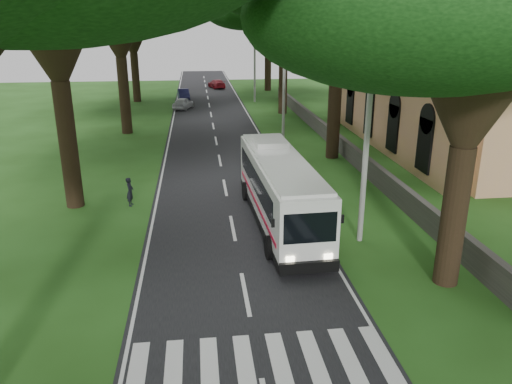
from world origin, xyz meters
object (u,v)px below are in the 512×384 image
object	(u,v)px
pole_near	(366,149)
distant_car_c	(217,84)
distant_car_a	(183,103)
pedestrian	(130,192)
church	(461,83)
coach_bus	(280,188)
pole_far	(255,66)
pole_mid	(284,88)
distant_car_b	(183,94)

from	to	relation	value
pole_near	distant_car_c	xyz separation A→B (m)	(-3.94, 53.21, -3.54)
pole_near	distant_car_a	world-z (taller)	pole_near
pole_near	pedestrian	world-z (taller)	pole_near
pole_near	church	bearing A→B (deg)	51.50
coach_bus	pole_far	bearing A→B (deg)	82.94
coach_bus	distant_car_c	bearing A→B (deg)	88.66
pole_near	pole_far	world-z (taller)	same
coach_bus	pedestrian	size ratio (longest dim) A/B	7.26
pole_near	distant_car_c	world-z (taller)	pole_near
pole_mid	pole_far	world-z (taller)	same
distant_car_a	pedestrian	world-z (taller)	pedestrian
distant_car_a	pedestrian	size ratio (longest dim) A/B	2.42
distant_car_a	distant_car_c	xyz separation A→B (m)	(4.46, 17.48, -0.02)
pole_mid	pedestrian	xyz separation A→B (m)	(-10.60, -14.29, -3.41)
pole_near	coach_bus	size ratio (longest dim) A/B	0.72
pole_mid	pedestrian	size ratio (longest dim) A/B	5.23
distant_car_a	distant_car_c	bearing A→B (deg)	-86.46
pole_mid	pole_far	bearing A→B (deg)	90.00
church	distant_car_a	world-z (taller)	church
church	distant_car_c	xyz separation A→B (m)	(-16.31, 37.66, -4.27)
pole_mid	distant_car_a	bearing A→B (deg)	118.12
pole_far	distant_car_c	world-z (taller)	pole_far
pole_near	pole_mid	xyz separation A→B (m)	(0.00, 20.00, 0.00)
distant_car_c	pole_near	bearing A→B (deg)	80.37
coach_bus	pole_mid	bearing A→B (deg)	77.46
pole_mid	distant_car_a	xyz separation A→B (m)	(-8.40, 15.73, -3.52)
pole_mid	distant_car_b	size ratio (longest dim) A/B	2.17
church	pole_far	size ratio (longest dim) A/B	3.00
distant_car_a	distant_car_b	size ratio (longest dim) A/B	1.00
coach_bus	church	bearing A→B (deg)	37.94
church	distant_car_b	world-z (taller)	church
pole_mid	distant_car_b	distance (m)	24.91
pole_mid	distant_car_a	world-z (taller)	pole_mid
coach_bus	distant_car_a	xyz separation A→B (m)	(-5.19, 33.31, -1.09)
pole_mid	distant_car_b	xyz separation A→B (m)	(-8.50, 23.15, -3.54)
distant_car_a	distant_car_c	world-z (taller)	distant_car_a
distant_car_b	pedestrian	xyz separation A→B (m)	(-2.10, -37.44, 0.13)
pole_mid	distant_car_a	size ratio (longest dim) A/B	2.16
pole_mid	distant_car_b	world-z (taller)	pole_mid
pole_mid	pedestrian	distance (m)	18.12
distant_car_c	pedestrian	world-z (taller)	pedestrian
distant_car_a	distant_car_c	distance (m)	18.04
pole_far	distant_car_a	bearing A→B (deg)	-153.06
distant_car_b	distant_car_c	world-z (taller)	distant_car_b
pole_far	distant_car_a	size ratio (longest dim) A/B	2.16
pole_far	distant_car_b	bearing A→B (deg)	159.66
distant_car_b	pole_far	bearing A→B (deg)	-26.51
church	pedestrian	world-z (taller)	church
distant_car_c	church	bearing A→B (deg)	99.54
distant_car_b	church	bearing A→B (deg)	-59.09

